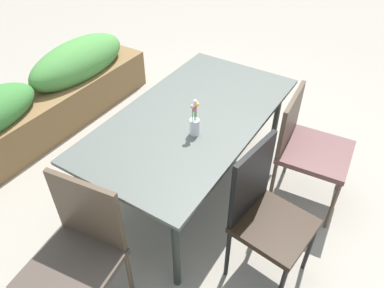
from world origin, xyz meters
The scene contains 7 objects.
ground_plane centered at (0.00, 0.00, 0.00)m, with size 12.00×12.00×0.00m, color gray.
dining_table centered at (-0.02, 0.06, 0.68)m, with size 1.72×0.92×0.73m.
chair_near_left centered at (-0.40, -0.67, 0.55)m, with size 0.46×0.46×0.97m.
chair_end_left centered at (-1.15, 0.08, 0.52)m, with size 0.51×0.51×0.92m.
chair_near_right centered at (0.36, -0.67, 0.52)m, with size 0.51×0.51×0.89m.
flower_vase centered at (-0.19, -0.06, 0.82)m, with size 0.06×0.06×0.27m.
planter_box centered at (-0.15, 1.67, 0.33)m, with size 2.54×0.51×0.72m.
Camera 1 is at (-1.78, -1.04, 2.20)m, focal length 34.09 mm.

